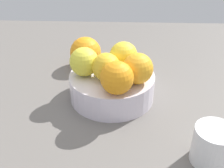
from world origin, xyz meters
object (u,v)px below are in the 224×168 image
Objects in this scene: fruit_bowl at (112,87)px; orange_in_bowl_4 at (106,67)px; orange_in_bowl_1 at (124,56)px; orange_in_bowl_3 at (138,68)px; orange_in_bowl_0 at (84,61)px; ceramic_cup at (213,145)px; orange_in_bowl_2 at (117,78)px; orange_loose_0 at (86,52)px.

orange_in_bowl_4 is at bearing 149.17° from fruit_bowl.
orange_in_bowl_3 is at bearing -154.41° from orange_in_bowl_1.
orange_in_bowl_0 is at bearing 110.39° from orange_in_bowl_1.
fruit_bowl is at bearing 43.38° from ceramic_cup.
orange_in_bowl_1 is at bearing -6.69° from orange_in_bowl_2.
orange_loose_0 is (15.23, 1.89, -4.89)cm from orange_in_bowl_0.
orange_in_bowl_0 is 16.11cm from orange_loose_0.
orange_in_bowl_0 is at bearing -172.91° from orange_loose_0.
orange_in_bowl_3 reaches higher than orange_in_bowl_1.
ceramic_cup reaches higher than fruit_bowl.
orange_in_bowl_4 is at bearing 48.28° from ceramic_cup.
orange_in_bowl_2 is 5.68cm from orange_in_bowl_4.
orange_in_bowl_3 reaches higher than ceramic_cup.
orange_in_bowl_3 reaches higher than fruit_bowl.
orange_in_bowl_0 is at bearing 51.43° from ceramic_cup.
ceramic_cup is at bearing -125.73° from orange_in_bowl_2.
orange_in_bowl_0 is (0.24, 6.23, 6.39)cm from fruit_bowl.
orange_in_bowl_1 is 1.06× the size of orange_in_bowl_4.
fruit_bowl is at bearing 10.41° from orange_in_bowl_2.
orange_in_bowl_3 is 0.77× the size of orange_loose_0.
orange_in_bowl_0 is 0.98× the size of orange_in_bowl_3.
orange_in_bowl_1 is (3.49, -2.54, 6.41)cm from fruit_bowl.
orange_in_bowl_2 is (-7.31, -7.53, 0.15)cm from orange_in_bowl_0.
orange_in_bowl_1 reaches higher than ceramic_cup.
orange_in_bowl_4 is 19.35cm from orange_loose_0.
orange_in_bowl_0 is 0.75× the size of orange_loose_0.
orange_in_bowl_2 reaches higher than orange_in_bowl_3.
fruit_bowl is at bearing -92.16° from orange_in_bowl_0.
orange_in_bowl_0 is at bearing 66.39° from orange_in_bowl_4.
orange_loose_0 reaches higher than fruit_bowl.
fruit_bowl is 3.16× the size of orange_in_bowl_4.
orange_in_bowl_4 reaches higher than fruit_bowl.
fruit_bowl is 2.76× the size of ceramic_cup.
orange_in_bowl_4 is 0.71× the size of orange_loose_0.
orange_in_bowl_4 is at bearing 145.77° from orange_in_bowl_1.
orange_in_bowl_4 is at bearing 82.76° from orange_in_bowl_3.
orange_in_bowl_3 is 23.38cm from orange_loose_0.
orange_in_bowl_0 reaches higher than ceramic_cup.
orange_in_bowl_3 is at bearing -143.20° from orange_loose_0.
orange_in_bowl_3 is (-2.83, -5.57, 6.47)cm from fruit_bowl.
orange_in_bowl_1 reaches higher than orange_loose_0.
orange_loose_0 is (15.46, 8.12, 1.50)cm from fruit_bowl.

